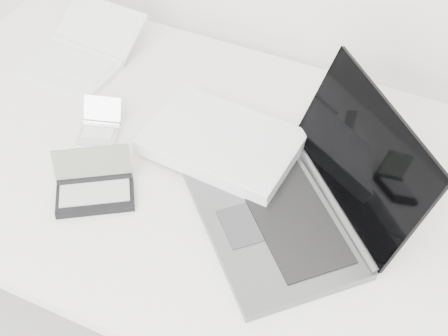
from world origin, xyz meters
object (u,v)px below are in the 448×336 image
at_px(netbook_open_white, 79,57).
at_px(desk, 245,194).
at_px(palmtop_charcoal, 95,188).
at_px(laptop_large, 264,174).

bearing_deg(netbook_open_white, desk, -15.37).
xyz_separation_m(desk, netbook_open_white, (-0.51, 0.18, 0.07)).
bearing_deg(netbook_open_white, palmtop_charcoal, -48.61).
relative_size(netbook_open_white, palmtop_charcoal, 1.51).
height_order(desk, netbook_open_white, netbook_open_white).
distance_m(netbook_open_white, palmtop_charcoal, 0.42).
bearing_deg(palmtop_charcoal, netbook_open_white, 95.31).
xyz_separation_m(desk, palmtop_charcoal, (-0.25, -0.16, 0.06)).
distance_m(desk, laptop_large, 0.09).
distance_m(laptop_large, palmtop_charcoal, 0.33).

